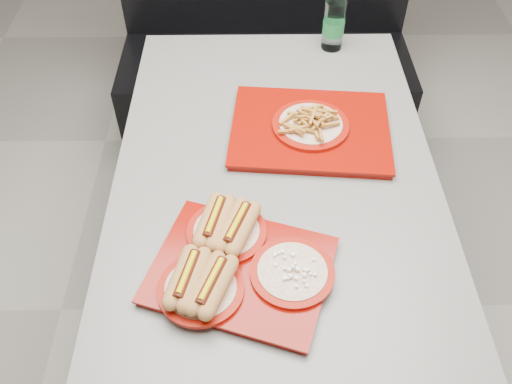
{
  "coord_description": "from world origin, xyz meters",
  "views": [
    {
      "loc": [
        -0.07,
        -1.07,
        1.83
      ],
      "look_at": [
        -0.06,
        -0.16,
        0.83
      ],
      "focal_mm": 38.0,
      "sensor_mm": 36.0,
      "label": 1
    }
  ],
  "objects_px": {
    "booth_bench": "(265,55)",
    "tray_far": "(310,127)",
    "tray_near": "(234,263)",
    "diner_table": "(274,208)",
    "water_bottle": "(334,21)"
  },
  "relations": [
    {
      "from": "booth_bench",
      "to": "tray_far",
      "type": "relative_size",
      "value": 2.71
    },
    {
      "from": "tray_near",
      "to": "tray_far",
      "type": "bearing_deg",
      "value": 65.95
    },
    {
      "from": "diner_table",
      "to": "tray_near",
      "type": "height_order",
      "value": "tray_near"
    },
    {
      "from": "booth_bench",
      "to": "tray_far",
      "type": "height_order",
      "value": "booth_bench"
    },
    {
      "from": "booth_bench",
      "to": "water_bottle",
      "type": "bearing_deg",
      "value": -65.33
    },
    {
      "from": "tray_near",
      "to": "booth_bench",
      "type": "bearing_deg",
      "value": 85.56
    },
    {
      "from": "diner_table",
      "to": "tray_far",
      "type": "distance_m",
      "value": 0.27
    },
    {
      "from": "tray_near",
      "to": "tray_far",
      "type": "distance_m",
      "value": 0.54
    },
    {
      "from": "diner_table",
      "to": "water_bottle",
      "type": "height_order",
      "value": "water_bottle"
    },
    {
      "from": "tray_near",
      "to": "tray_far",
      "type": "xyz_separation_m",
      "value": [
        0.22,
        0.49,
        -0.01
      ]
    },
    {
      "from": "booth_bench",
      "to": "tray_far",
      "type": "xyz_separation_m",
      "value": [
        0.11,
        -0.94,
        0.38
      ]
    },
    {
      "from": "tray_far",
      "to": "water_bottle",
      "type": "relative_size",
      "value": 2.09
    },
    {
      "from": "tray_far",
      "to": "tray_near",
      "type": "bearing_deg",
      "value": -114.05
    },
    {
      "from": "diner_table",
      "to": "water_bottle",
      "type": "relative_size",
      "value": 5.95
    },
    {
      "from": "tray_near",
      "to": "tray_far",
      "type": "height_order",
      "value": "tray_far"
    }
  ]
}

